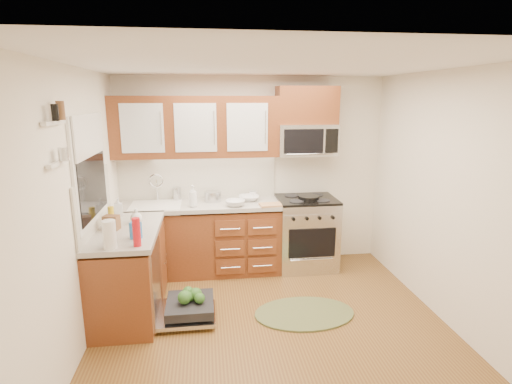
{
  "coord_description": "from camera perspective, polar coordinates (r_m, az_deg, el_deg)",
  "views": [
    {
      "loc": [
        -0.62,
        -3.49,
        2.23
      ],
      "look_at": [
        -0.06,
        0.85,
        1.19
      ],
      "focal_mm": 28.0,
      "sensor_mm": 36.0,
      "label": 1
    }
  ],
  "objects": [
    {
      "name": "wooden_box",
      "position": [
        4.29,
        -19.94,
        -4.13
      ],
      "size": [
        0.17,
        0.14,
        0.15
      ],
      "primitive_type": "cube",
      "rotation": [
        0.0,
        0.0,
        -0.24
      ],
      "color": "brown",
      "rests_on": "countertop_left"
    },
    {
      "name": "stock_pot",
      "position": [
        5.16,
        -6.2,
        -0.62
      ],
      "size": [
        0.28,
        0.28,
        0.13
      ],
      "primitive_type": "cylinder",
      "rotation": [
        0.0,
        0.0,
        0.38
      ],
      "color": "silver",
      "rests_on": "countertop_back"
    },
    {
      "name": "backsplash_back",
      "position": [
        5.32,
        -8.3,
        2.16
      ],
      "size": [
        2.05,
        0.02,
        0.57
      ],
      "primitive_type": "cube",
      "color": "beige",
      "rests_on": "ground"
    },
    {
      "name": "cutting_board",
      "position": [
        4.95,
        2.26,
        -1.82
      ],
      "size": [
        0.31,
        0.21,
        0.02
      ],
      "primitive_type": "cube",
      "rotation": [
        0.0,
        0.0,
        0.07
      ],
      "color": "tan",
      "rests_on": "countertop_back"
    },
    {
      "name": "shelf_lower",
      "position": [
        3.36,
        -26.38,
        3.76
      ],
      "size": [
        0.04,
        0.4,
        0.03
      ],
      "primitive_type": "cube",
      "color": "white",
      "rests_on": "ground"
    },
    {
      "name": "range",
      "position": [
        5.38,
        7.13,
        -5.79
      ],
      "size": [
        0.76,
        0.64,
        0.95
      ],
      "primitive_type": null,
      "color": "silver",
      "rests_on": "ground"
    },
    {
      "name": "red_bottle",
      "position": [
        3.74,
        -16.69,
        -5.51
      ],
      "size": [
        0.09,
        0.09,
        0.26
      ],
      "primitive_type": "cylinder",
      "rotation": [
        0.0,
        0.0,
        0.32
      ],
      "color": "red",
      "rests_on": "countertop_left"
    },
    {
      "name": "backsplash_left",
      "position": [
        4.29,
        -22.15,
        -1.41
      ],
      "size": [
        0.02,
        1.25,
        0.57
      ],
      "primitive_type": "cube",
      "color": "beige",
      "rests_on": "ground"
    },
    {
      "name": "microwave",
      "position": [
        5.23,
        7.19,
        7.43
      ],
      "size": [
        0.76,
        0.38,
        0.4
      ],
      "primitive_type": null,
      "color": "silver",
      "rests_on": "ground"
    },
    {
      "name": "cup",
      "position": [
        5.33,
        -0.44,
        -0.35
      ],
      "size": [
        0.12,
        0.12,
        0.09
      ],
      "primitive_type": "imported",
      "rotation": [
        0.0,
        0.0,
        0.12
      ],
      "color": "#999999",
      "rests_on": "countertop_back"
    },
    {
      "name": "soap_bottle_a",
      "position": [
        4.91,
        -9.01,
        -0.61
      ],
      "size": [
        0.14,
        0.14,
        0.27
      ],
      "primitive_type": "imported",
      "rotation": [
        0.0,
        0.0,
        0.43
      ],
      "color": "#999999",
      "rests_on": "countertop_back"
    },
    {
      "name": "floor",
      "position": [
        4.19,
        2.48,
        -18.84
      ],
      "size": [
        3.5,
        3.5,
        0.0
      ],
      "primitive_type": "plane",
      "color": "brown",
      "rests_on": "ground"
    },
    {
      "name": "window",
      "position": [
        4.2,
        -22.63,
        3.0
      ],
      "size": [
        0.03,
        1.05,
        1.05
      ],
      "primitive_type": null,
      "color": "white",
      "rests_on": "ground"
    },
    {
      "name": "soap_bottle_c",
      "position": [
        4.44,
        -16.75,
        -3.28
      ],
      "size": [
        0.16,
        0.16,
        0.16
      ],
      "primitive_type": "imported",
      "rotation": [
        0.0,
        0.0,
        -0.35
      ],
      "color": "#999999",
      "rests_on": "countertop_left"
    },
    {
      "name": "upper_cabinets",
      "position": [
        5.08,
        -8.58,
        9.19
      ],
      "size": [
        2.05,
        0.35,
        0.75
      ],
      "primitive_type": null,
      "color": "#5B2E14",
      "rests_on": "ground"
    },
    {
      "name": "wall_back",
      "position": [
        5.37,
        -0.54,
        2.82
      ],
      "size": [
        3.5,
        0.04,
        2.5
      ],
      "primitive_type": "cube",
      "color": "white",
      "rests_on": "ground"
    },
    {
      "name": "window_blind",
      "position": [
        4.15,
        -22.71,
        7.5
      ],
      "size": [
        0.02,
        0.96,
        0.4
      ],
      "primitive_type": "cube",
      "color": "white",
      "rests_on": "ground"
    },
    {
      "name": "skillet",
      "position": [
        5.17,
        7.55,
        -0.8
      ],
      "size": [
        0.32,
        0.32,
        0.05
      ],
      "primitive_type": "cylinder",
      "rotation": [
        0.0,
        0.0,
        -0.21
      ],
      "color": "black",
      "rests_on": "range"
    },
    {
      "name": "countertop_left",
      "position": [
        4.31,
        -17.98,
        -5.31
      ],
      "size": [
        0.64,
        1.27,
        0.05
      ],
      "primitive_type": "cube",
      "color": "#AAA59C",
      "rests_on": "base_cabinet_left"
    },
    {
      "name": "ceiling",
      "position": [
        3.55,
        2.9,
        17.7
      ],
      "size": [
        3.5,
        3.5,
        0.0
      ],
      "primitive_type": "plane",
      "rotation": [
        3.14,
        0.0,
        0.0
      ],
      "color": "white",
      "rests_on": "ground"
    },
    {
      "name": "blue_carton",
      "position": [
        3.95,
        -16.8,
        -5.3
      ],
      "size": [
        0.11,
        0.08,
        0.16
      ],
      "primitive_type": "cube",
      "rotation": [
        0.0,
        0.0,
        -0.25
      ],
      "color": "#266BB3",
      "rests_on": "countertop_left"
    },
    {
      "name": "wall_front",
      "position": [
        2.09,
        11.25,
        -14.85
      ],
      "size": [
        3.5,
        0.04,
        2.5
      ],
      "primitive_type": "cube",
      "color": "white",
      "rests_on": "ground"
    },
    {
      "name": "wall_right",
      "position": [
        4.33,
        26.14,
        -1.12
      ],
      "size": [
        0.04,
        3.5,
        2.5
      ],
      "primitive_type": "cube",
      "color": "white",
      "rests_on": "ground"
    },
    {
      "name": "dishwasher",
      "position": [
        4.35,
        -9.91,
        -16.16
      ],
      "size": [
        0.7,
        0.6,
        0.2
      ],
      "primitive_type": null,
      "color": "silver",
      "rests_on": "ground"
    },
    {
      "name": "cabinet_over_mw",
      "position": [
        5.23,
        7.26,
        12.2
      ],
      "size": [
        0.76,
        0.35,
        0.47
      ],
      "primitive_type": "cube",
      "color": "#5B2E14",
      "rests_on": "ground"
    },
    {
      "name": "bowl_b",
      "position": [
        4.92,
        -3.0,
        -1.6
      ],
      "size": [
        0.27,
        0.27,
        0.08
      ],
      "primitive_type": "imported",
      "rotation": [
        0.0,
        0.0,
        0.11
      ],
      "color": "#999999",
      "rests_on": "countertop_back"
    },
    {
      "name": "base_cabinet_back",
      "position": [
        5.26,
        -8.06,
        -6.86
      ],
      "size": [
        2.05,
        0.6,
        0.85
      ],
      "primitive_type": "cube",
      "color": "#5B2E14",
      "rests_on": "ground"
    },
    {
      "name": "sink",
      "position": [
        5.15,
        -14.05,
        -3.18
      ],
      "size": [
        0.62,
        0.5,
        0.26
      ],
      "primitive_type": null,
      "color": "white",
      "rests_on": "ground"
    },
    {
      "name": "wall_left",
      "position": [
        3.8,
        -24.37,
        -2.82
      ],
      "size": [
        0.04,
        3.5,
        2.5
      ],
      "primitive_type": "cube",
      "color": "white",
      "rests_on": "ground"
    },
    {
      "name": "countertop_back",
      "position": [
        5.11,
        -8.23,
        -1.89
      ],
      "size": [
        2.07,
        0.64,
        0.05
      ],
      "primitive_type": "cube",
      "color": "#AAA59C",
      "rests_on": "base_cabinet_back"
    },
    {
      "name": "canister",
      "position": [
        5.3,
        -11.22,
        -0.23
      ],
      "size": [
        0.12,
        0.12,
        0.17
      ],
      "primitive_type": "cylinder",
      "rotation": [
        0.0,
        0.0,
        -0.1
      ],
      "color": "silver",
      "rests_on": "countertop_back"
    },
    {
      "name": "bowl_a",
      "position": [
        5.18,
        -1.03,
        -0.88
      ],
      "size": [
        0.28,
        0.28,
        0.06
      ],
      "primitive_type": "imported",
      "rotation": [
        0.0,
        0.0,
        -0.08
      ],
      "color": "#999999",
      "rests_on": "countertop_back"
    },
    {
      "name": "rug",
      "position": [
        4.43,
        6.93,
        -16.82
      ],
      "size": [
        1.18,
        0.9,
        0.02
      ],
      "primitive_type": null,
      "rotation": [
        0.0,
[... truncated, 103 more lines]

